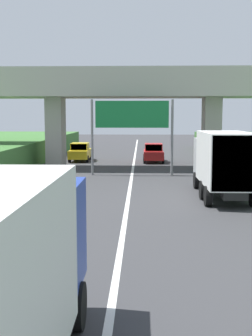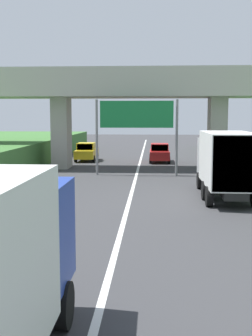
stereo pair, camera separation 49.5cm
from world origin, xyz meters
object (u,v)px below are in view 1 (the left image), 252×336
(overhead_highway_sign, at_px, (132,119))
(car_red, at_px, (153,153))
(car_yellow, at_px, (80,152))
(truck_silver, at_px, (223,161))

(overhead_highway_sign, relative_size, car_red, 1.43)
(car_yellow, bearing_deg, overhead_highway_sign, -62.22)
(truck_silver, relative_size, car_red, 1.78)
(car_yellow, bearing_deg, car_red, -6.03)
(overhead_highway_sign, bearing_deg, car_red, 78.63)
(car_red, height_order, car_yellow, same)
(overhead_highway_sign, bearing_deg, car_yellow, 117.78)
(truck_silver, xyz_separation_m, car_yellow, (-9.96, 18.04, -1.08))
(truck_silver, xyz_separation_m, car_red, (-3.10, 17.31, -1.08))
(overhead_highway_sign, xyz_separation_m, car_red, (1.79, 8.89, -3.14))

